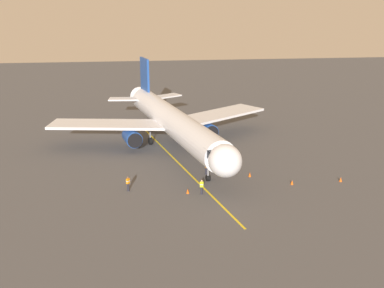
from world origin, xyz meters
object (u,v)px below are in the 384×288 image
airplane (172,121)px  ground_crew_marshaller (202,187)px  ground_crew_wing_walker (206,168)px  safety_cone_nose_left (250,175)px  safety_cone_nose_right (292,182)px  baggage_cart_near_nose (192,124)px  ground_crew_loader (128,183)px  safety_cone_wing_starboard (188,191)px  safety_cone_wing_port (341,179)px

airplane → ground_crew_marshaller: bearing=95.3°
airplane → ground_crew_wing_walker: size_ratio=23.40×
airplane → safety_cone_nose_left: size_ratio=72.76×
ground_crew_wing_walker → safety_cone_nose_right: ground_crew_wing_walker is taller
ground_crew_wing_walker → baggage_cart_near_nose: size_ratio=0.59×
ground_crew_loader → safety_cone_wing_starboard: size_ratio=3.11×
safety_cone_nose_right → baggage_cart_near_nose: bearing=-73.4°
safety_cone_wing_port → safety_cone_wing_starboard: size_ratio=1.00×
safety_cone_nose_right → safety_cone_wing_starboard: size_ratio=1.00×
safety_cone_wing_port → ground_crew_wing_walker: bearing=-16.4°
safety_cone_nose_left → ground_crew_marshaller: bearing=33.7°
ground_crew_wing_walker → safety_cone_wing_port: size_ratio=3.11×
safety_cone_wing_starboard → ground_crew_marshaller: bearing=163.1°
airplane → safety_cone_nose_right: size_ratio=72.76×
ground_crew_loader → baggage_cart_near_nose: 28.40m
ground_crew_wing_walker → safety_cone_wing_starboard: 6.31m
ground_crew_wing_walker → safety_cone_wing_port: (-15.42, 4.54, -0.61)m
airplane → safety_cone_nose_right: (-12.48, 15.93, -3.73)m
ground_crew_wing_walker → airplane: bearing=-74.6°
safety_cone_wing_starboard → airplane: bearing=-89.7°
ground_crew_wing_walker → safety_cone_nose_right: 10.48m
ground_crew_wing_walker → safety_cone_wing_port: 16.09m
baggage_cart_near_nose → safety_cone_nose_left: (-3.82, 23.88, -0.38)m
ground_crew_loader → safety_cone_nose_left: ground_crew_loader is taller
ground_crew_marshaller → safety_cone_nose_right: ground_crew_marshaller is taller
airplane → safety_cone_nose_right: bearing=128.1°
ground_crew_wing_walker → safety_cone_wing_port: ground_crew_wing_walker is taller
ground_crew_marshaller → safety_cone_wing_starboard: (1.50, -0.46, -0.61)m
safety_cone_nose_right → safety_cone_wing_port: bearing=-179.0°
safety_cone_nose_right → safety_cone_wing_port: size_ratio=1.00×
airplane → ground_crew_wing_walker: (-3.10, 11.29, -3.12)m
baggage_cart_near_nose → ground_crew_marshaller: bearing=84.3°
baggage_cart_near_nose → safety_cone_nose_right: 28.17m
airplane → ground_crew_loader: airplane is taller
ground_crew_wing_walker → ground_crew_loader: same height
airplane → safety_cone_wing_port: bearing=139.5°
safety_cone_nose_right → ground_crew_loader: bearing=-2.3°
ground_crew_loader → safety_cone_wing_starboard: bearing=165.9°
airplane → safety_cone_nose_left: airplane is taller
airplane → baggage_cart_near_nose: size_ratio=13.72×
ground_crew_wing_walker → ground_crew_loader: bearing=22.1°
safety_cone_nose_left → ground_crew_wing_walker: bearing=-16.5°
airplane → safety_cone_nose_left: (-8.25, 12.81, -3.73)m
safety_cone_wing_port → safety_cone_nose_left: bearing=-16.3°
ground_crew_loader → safety_cone_wing_starboard: (-6.55, 1.64, -0.61)m
safety_cone_nose_right → safety_cone_wing_port: same height
safety_cone_wing_port → airplane: bearing=-40.5°
ground_crew_loader → baggage_cart_near_nose: bearing=-112.5°
airplane → ground_crew_wing_walker: 12.11m
safety_cone_nose_right → safety_cone_nose_left: bearing=-36.4°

